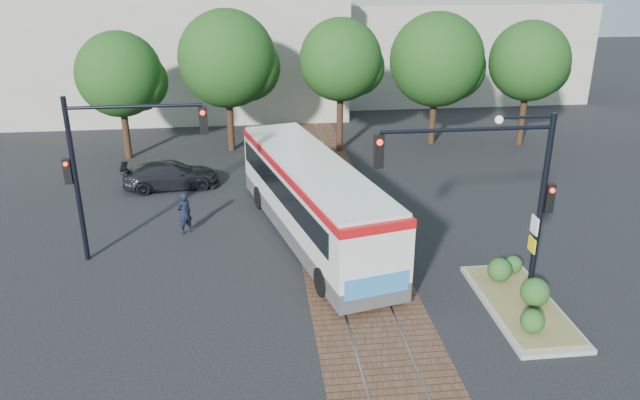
{
  "coord_description": "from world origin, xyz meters",
  "views": [
    {
      "loc": [
        -3.42,
        -17.08,
        10.5
      ],
      "look_at": [
        -0.89,
        4.81,
        1.6
      ],
      "focal_mm": 35.0,
      "sensor_mm": 36.0,
      "label": 1
    }
  ],
  "objects_px": {
    "city_bus": "(312,196)",
    "signal_pole_left": "(107,157)",
    "traffic_island": "(521,297)",
    "signal_pole_main": "(504,183)",
    "parked_car": "(171,175)",
    "officer": "(184,213)"
  },
  "relations": [
    {
      "from": "city_bus",
      "to": "officer",
      "type": "xyz_separation_m",
      "value": [
        -4.96,
        1.02,
        -0.9
      ]
    },
    {
      "from": "officer",
      "to": "parked_car",
      "type": "height_order",
      "value": "officer"
    },
    {
      "from": "city_bus",
      "to": "signal_pole_main",
      "type": "relative_size",
      "value": 1.99
    },
    {
      "from": "city_bus",
      "to": "signal_pole_main",
      "type": "height_order",
      "value": "signal_pole_main"
    },
    {
      "from": "signal_pole_main",
      "to": "signal_pole_left",
      "type": "distance_m",
      "value": 13.14
    },
    {
      "from": "city_bus",
      "to": "officer",
      "type": "relative_size",
      "value": 7.05
    },
    {
      "from": "signal_pole_left",
      "to": "parked_car",
      "type": "bearing_deg",
      "value": 80.95
    },
    {
      "from": "signal_pole_main",
      "to": "parked_car",
      "type": "relative_size",
      "value": 1.35
    },
    {
      "from": "signal_pole_left",
      "to": "parked_car",
      "type": "height_order",
      "value": "signal_pole_left"
    },
    {
      "from": "city_bus",
      "to": "traffic_island",
      "type": "bearing_deg",
      "value": -57.4
    },
    {
      "from": "traffic_island",
      "to": "signal_pole_main",
      "type": "relative_size",
      "value": 0.87
    },
    {
      "from": "traffic_island",
      "to": "signal_pole_left",
      "type": "height_order",
      "value": "signal_pole_left"
    },
    {
      "from": "signal_pole_main",
      "to": "signal_pole_left",
      "type": "bearing_deg",
      "value": 158.55
    },
    {
      "from": "traffic_island",
      "to": "officer",
      "type": "bearing_deg",
      "value": 148.17
    },
    {
      "from": "signal_pole_main",
      "to": "officer",
      "type": "height_order",
      "value": "signal_pole_main"
    },
    {
      "from": "officer",
      "to": "parked_car",
      "type": "bearing_deg",
      "value": -113.61
    },
    {
      "from": "city_bus",
      "to": "signal_pole_left",
      "type": "xyz_separation_m",
      "value": [
        -7.19,
        -0.89,
        2.12
      ]
    },
    {
      "from": "traffic_island",
      "to": "signal_pole_main",
      "type": "distance_m",
      "value": 3.95
    },
    {
      "from": "city_bus",
      "to": "parked_car",
      "type": "bearing_deg",
      "value": 120.78
    },
    {
      "from": "signal_pole_left",
      "to": "parked_car",
      "type": "xyz_separation_m",
      "value": [
        1.13,
        7.11,
        -3.22
      ]
    },
    {
      "from": "city_bus",
      "to": "signal_pole_main",
      "type": "bearing_deg",
      "value": -61.93
    },
    {
      "from": "signal_pole_main",
      "to": "officer",
      "type": "bearing_deg",
      "value": 146.13
    }
  ]
}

